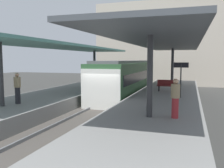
# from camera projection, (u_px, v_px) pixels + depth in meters

# --- Properties ---
(ground_plane) EXTENTS (80.00, 80.00, 0.00)m
(ground_plane) POSITION_uv_depth(u_px,v_px,m) (104.00, 111.00, 16.04)
(ground_plane) COLOR #383835
(platform_left) EXTENTS (4.40, 28.00, 1.00)m
(platform_left) POSITION_uv_depth(u_px,v_px,m) (54.00, 100.00, 17.16)
(platform_left) COLOR gray
(platform_left) RESTS_ON ground_plane
(platform_right) EXTENTS (4.40, 28.00, 1.00)m
(platform_right) POSITION_uv_depth(u_px,v_px,m) (162.00, 107.00, 14.81)
(platform_right) COLOR gray
(platform_right) RESTS_ON ground_plane
(track_ballast) EXTENTS (3.20, 28.00, 0.20)m
(track_ballast) POSITION_uv_depth(u_px,v_px,m) (104.00, 109.00, 16.03)
(track_ballast) COLOR #4C4742
(track_ballast) RESTS_ON ground_plane
(rail_near_side) EXTENTS (0.08, 28.00, 0.14)m
(rail_near_side) POSITION_uv_depth(u_px,v_px,m) (94.00, 106.00, 16.23)
(rail_near_side) COLOR slate
(rail_near_side) RESTS_ON track_ballast
(rail_far_side) EXTENTS (0.08, 28.00, 0.14)m
(rail_far_side) POSITION_uv_depth(u_px,v_px,m) (114.00, 108.00, 15.79)
(rail_far_side) COLOR slate
(rail_far_side) RESTS_ON track_ballast
(commuter_train) EXTENTS (2.78, 13.24, 3.10)m
(commuter_train) POSITION_uv_depth(u_px,v_px,m) (127.00, 78.00, 21.47)
(commuter_train) COLOR #2D5633
(commuter_train) RESTS_ON track_ballast
(canopy_left) EXTENTS (4.18, 21.00, 3.44)m
(canopy_left) POSITION_uv_depth(u_px,v_px,m) (62.00, 47.00, 18.10)
(canopy_left) COLOR #333335
(canopy_left) RESTS_ON platform_left
(canopy_right) EXTENTS (4.18, 21.00, 3.54)m
(canopy_right) POSITION_uv_depth(u_px,v_px,m) (166.00, 44.00, 15.75)
(canopy_right) COLOR #333335
(canopy_right) RESTS_ON platform_right
(platform_bench) EXTENTS (1.40, 0.41, 0.86)m
(platform_bench) POSITION_uv_depth(u_px,v_px,m) (167.00, 85.00, 18.25)
(platform_bench) COLOR black
(platform_bench) RESTS_ON platform_right
(platform_sign) EXTENTS (0.90, 0.08, 2.21)m
(platform_sign) POSITION_uv_depth(u_px,v_px,m) (181.00, 72.00, 15.09)
(platform_sign) COLOR #262628
(platform_sign) RESTS_ON platform_right
(passenger_near_bench) EXTENTS (0.36, 0.36, 1.68)m
(passenger_near_bench) POSITION_uv_depth(u_px,v_px,m) (17.00, 88.00, 13.06)
(passenger_near_bench) COLOR #232328
(passenger_near_bench) RESTS_ON platform_left
(passenger_mid_platform) EXTENTS (0.36, 0.36, 1.62)m
(passenger_mid_platform) POSITION_uv_depth(u_px,v_px,m) (175.00, 98.00, 9.83)
(passenger_mid_platform) COLOR maroon
(passenger_mid_platform) RESTS_ON platform_right
(station_building_backdrop) EXTENTS (18.00, 6.00, 11.00)m
(station_building_backdrop) POSITION_uv_depth(u_px,v_px,m) (164.00, 44.00, 33.88)
(station_building_backdrop) COLOR #A89E8E
(station_building_backdrop) RESTS_ON ground_plane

